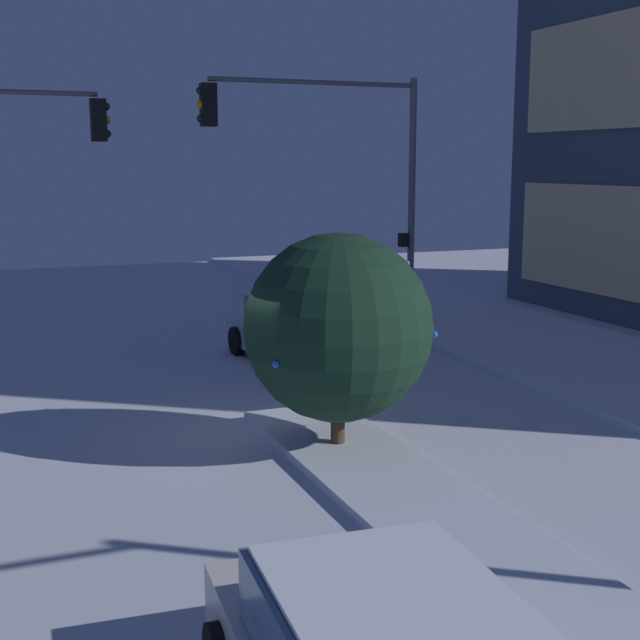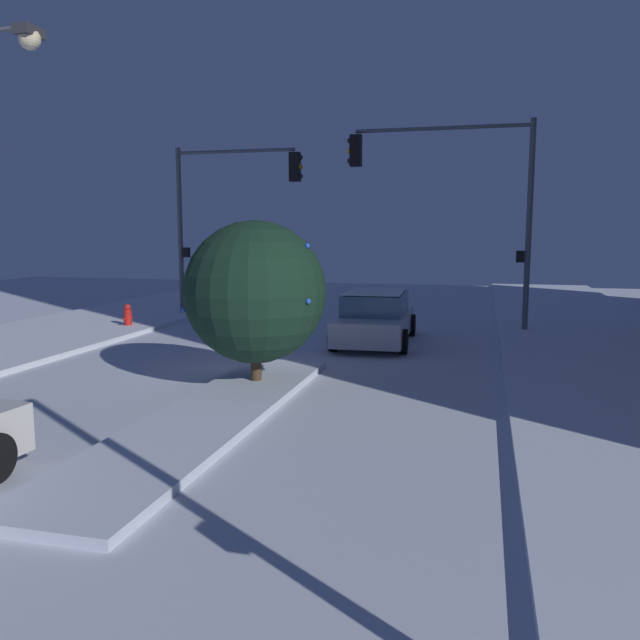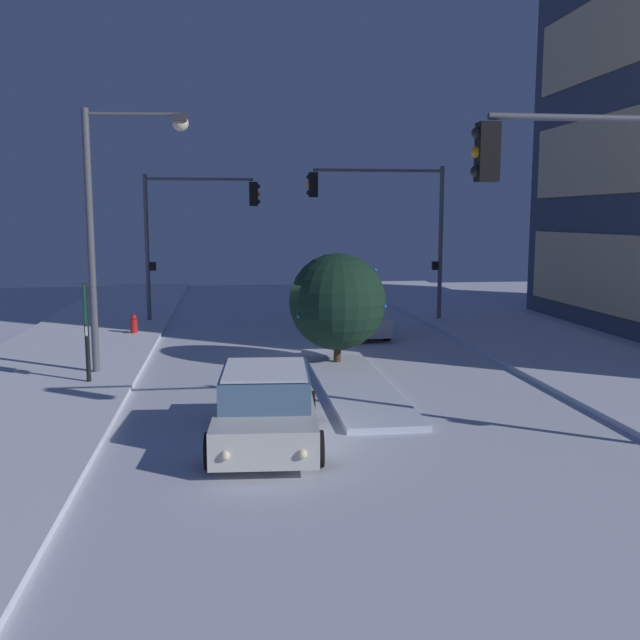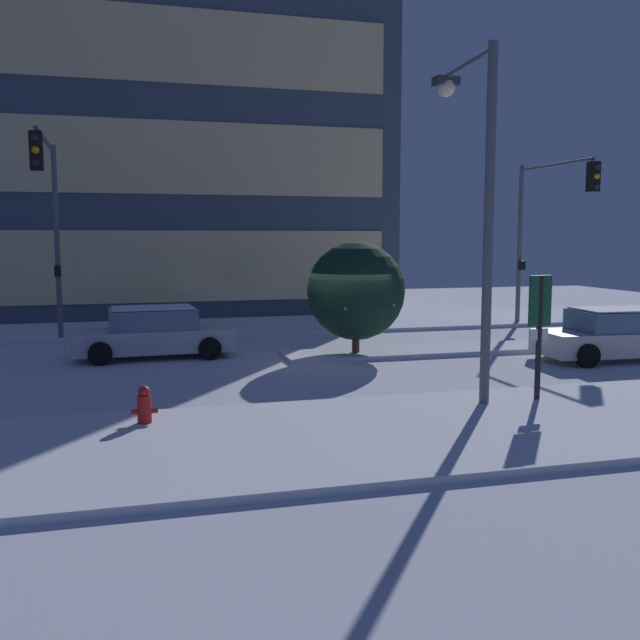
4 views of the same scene
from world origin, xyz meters
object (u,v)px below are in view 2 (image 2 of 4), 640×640
(car_far, at_px, (375,318))
(fire_hydrant, at_px, (128,317))
(traffic_light_corner_near_left, at_px, (226,201))
(traffic_light_corner_far_left, at_px, (457,187))
(decorated_tree_median, at_px, (255,292))

(car_far, bearing_deg, fire_hydrant, 84.11)
(car_far, xyz_separation_m, traffic_light_corner_near_left, (-4.03, -6.20, 3.57))
(traffic_light_corner_near_left, bearing_deg, car_far, -32.99)
(car_far, xyz_separation_m, fire_hydrant, (-0.53, -8.24, -0.31))
(traffic_light_corner_near_left, bearing_deg, traffic_light_corner_far_left, -7.88)
(car_far, height_order, traffic_light_corner_near_left, traffic_light_corner_near_left)
(car_far, relative_size, decorated_tree_median, 1.40)
(car_far, relative_size, fire_hydrant, 5.70)
(car_far, bearing_deg, traffic_light_corner_near_left, 54.79)
(fire_hydrant, distance_m, decorated_tree_median, 9.36)
(traffic_light_corner_far_left, height_order, decorated_tree_median, traffic_light_corner_far_left)
(decorated_tree_median, bearing_deg, traffic_light_corner_near_left, -154.38)
(traffic_light_corner_far_left, relative_size, fire_hydrant, 7.85)
(car_far, relative_size, traffic_light_corner_near_left, 0.77)
(traffic_light_corner_far_left, bearing_deg, decorated_tree_median, 67.59)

